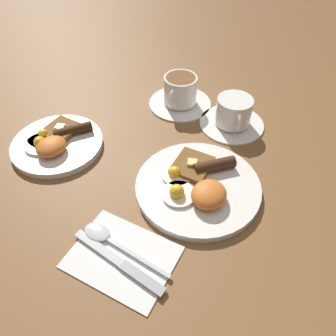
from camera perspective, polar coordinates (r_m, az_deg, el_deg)
The scene contains 8 objects.
ground_plane at distance 0.68m, azimuth 5.18°, elevation -3.67°, with size 3.00×3.00×0.00m, color brown.
breakfast_plate_near at distance 0.67m, azimuth 5.25°, elevation -2.98°, with size 0.26×0.26×0.05m.
breakfast_plate_far at distance 0.80m, azimuth -18.90°, elevation 4.24°, with size 0.21×0.21×0.05m.
teacup_near at distance 0.83m, azimuth 11.27°, elevation 9.11°, with size 0.16×0.16×0.07m.
teacup_far at distance 0.89m, azimuth 2.12°, elevation 12.85°, with size 0.17×0.17×0.08m.
napkin at distance 0.59m, azimuth -7.99°, elevation -15.05°, with size 0.13×0.18×0.01m, color white.
knife at distance 0.58m, azimuth -7.89°, elevation -16.30°, with size 0.03×0.19×0.01m.
spoon at distance 0.61m, azimuth -10.95°, elevation -11.66°, with size 0.04×0.19×0.01m.
Camera 1 is at (-0.41, -0.18, 0.52)m, focal length 35.00 mm.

